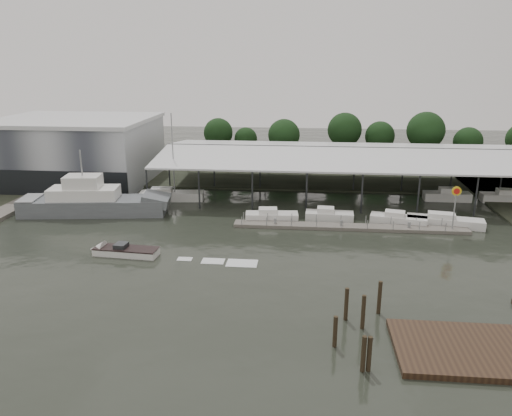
# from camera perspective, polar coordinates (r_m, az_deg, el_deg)

# --- Properties ---
(ground) EXTENTS (200.00, 200.00, 0.00)m
(ground) POSITION_cam_1_polar(r_m,az_deg,el_deg) (52.58, -5.04, -5.40)
(ground) COLOR #252921
(ground) RESTS_ON ground
(land_strip_far) EXTENTS (140.00, 30.00, 0.30)m
(land_strip_far) POSITION_cam_1_polar(r_m,az_deg,el_deg) (92.41, -0.31, 4.49)
(land_strip_far) COLOR #3B4030
(land_strip_far) RESTS_ON ground
(land_strip_west) EXTENTS (20.00, 40.00, 0.30)m
(land_strip_west) POSITION_cam_1_polar(r_m,az_deg,el_deg) (94.20, -26.16, 2.99)
(land_strip_west) COLOR #3B4030
(land_strip_west) RESTS_ON ground
(storage_warehouse) EXTENTS (24.50, 20.50, 10.50)m
(storage_warehouse) POSITION_cam_1_polar(r_m,az_deg,el_deg) (87.45, -19.86, 6.25)
(storage_warehouse) COLOR #ABB0B6
(storage_warehouse) RESTS_ON ground
(covered_boat_shed) EXTENTS (58.24, 24.00, 6.96)m
(covered_boat_shed) POSITION_cam_1_polar(r_m,az_deg,el_deg) (77.41, 11.29, 6.30)
(covered_boat_shed) COLOR silver
(covered_boat_shed) RESTS_ON ground
(trawler_dock) EXTENTS (3.00, 18.00, 0.50)m
(trawler_dock) POSITION_cam_1_polar(r_m,az_deg,el_deg) (75.82, -25.87, 0.13)
(trawler_dock) COLOR #5E5A53
(trawler_dock) RESTS_ON ground
(floating_dock) EXTENTS (28.00, 2.00, 1.40)m
(floating_dock) POSITION_cam_1_polar(r_m,az_deg,el_deg) (61.30, 10.64, -2.15)
(floating_dock) COLOR #5E5A53
(floating_dock) RESTS_ON ground
(shell_fuel_sign) EXTENTS (1.10, 0.18, 5.55)m
(shell_fuel_sign) POSITION_cam_1_polar(r_m,az_deg,el_deg) (62.50, 21.84, 0.85)
(shell_fuel_sign) COLOR gray
(shell_fuel_sign) RESTS_ON ground
(grey_trawler) EXTENTS (19.78, 6.90, 8.84)m
(grey_trawler) POSITION_cam_1_polar(r_m,az_deg,el_deg) (68.96, -17.96, 0.64)
(grey_trawler) COLOR slate
(grey_trawler) RESTS_ON ground
(white_sailboat) EXTENTS (9.37, 3.57, 12.69)m
(white_sailboat) POSITION_cam_1_polar(r_m,az_deg,el_deg) (73.32, -9.72, 1.41)
(white_sailboat) COLOR silver
(white_sailboat) RESTS_ON ground
(speedboat_underway) EXTENTS (18.44, 3.63, 2.00)m
(speedboat_underway) POSITION_cam_1_polar(r_m,az_deg,el_deg) (54.30, -15.20, -4.77)
(speedboat_underway) COLOR silver
(speedboat_underway) RESTS_ON ground
(moored_cruiser_0) EXTENTS (6.74, 2.72, 1.70)m
(moored_cruiser_0) POSITION_cam_1_polar(r_m,az_deg,el_deg) (63.01, 1.76, -0.94)
(moored_cruiser_0) COLOR silver
(moored_cruiser_0) RESTS_ON ground
(moored_cruiser_1) EXTENTS (6.10, 2.49, 1.70)m
(moored_cruiser_1) POSITION_cam_1_polar(r_m,az_deg,el_deg) (63.99, 8.32, -0.84)
(moored_cruiser_1) COLOR silver
(moored_cruiser_1) RESTS_ON ground
(moored_cruiser_2) EXTENTS (7.11, 3.70, 1.70)m
(moored_cruiser_2) POSITION_cam_1_polar(r_m,az_deg,el_deg) (64.25, 15.91, -1.25)
(moored_cruiser_2) COLOR silver
(moored_cruiser_2) RESTS_ON ground
(moored_cruiser_3) EXTENTS (9.27, 3.82, 1.70)m
(moored_cruiser_3) POSITION_cam_1_polar(r_m,az_deg,el_deg) (65.32, 20.74, -1.41)
(moored_cruiser_3) COLOR silver
(moored_cruiser_3) RESTS_ON ground
(mooring_pilings) EXTENTS (4.11, 8.33, 3.41)m
(mooring_pilings) POSITION_cam_1_polar(r_m,az_deg,el_deg) (38.10, 11.77, -13.13)
(mooring_pilings) COLOR #322719
(mooring_pilings) RESTS_ON ground
(horizon_tree_line) EXTENTS (71.53, 10.10, 10.39)m
(horizon_tree_line) POSITION_cam_1_polar(r_m,az_deg,el_deg) (97.30, 13.72, 8.11)
(horizon_tree_line) COLOR #312016
(horizon_tree_line) RESTS_ON ground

